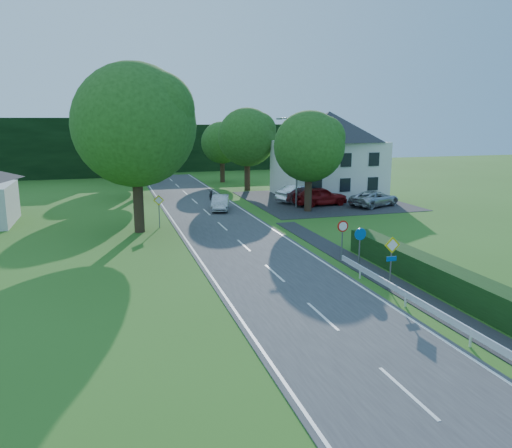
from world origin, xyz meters
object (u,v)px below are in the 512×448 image
object	(u,v)px
motorcycle	(211,194)
parked_car_silver_b	(375,199)
parked_car_grey	(317,195)
parked_car_red	(320,196)
moving_car	(220,203)
parasol	(313,187)
parked_car_silver_a	(301,193)
streetlight	(296,158)

from	to	relation	value
motorcycle	parked_car_silver_b	bearing A→B (deg)	-14.65
parked_car_grey	parked_car_silver_b	bearing A→B (deg)	-114.47
parked_car_red	parked_car_silver_b	distance (m)	4.93
parked_car_grey	motorcycle	bearing A→B (deg)	78.11
parked_car_red	parked_car_silver_b	size ratio (longest dim) A/B	0.99
parked_car_red	parked_car_silver_b	xyz separation A→B (m)	(4.55, -1.90, -0.15)
moving_car	parasol	size ratio (longest dim) A/B	1.68
motorcycle	parked_car_silver_a	world-z (taller)	parked_car_silver_a
parasol	parked_car_silver_a	bearing A→B (deg)	-133.29
streetlight	motorcycle	bearing A→B (deg)	132.81
motorcycle	parked_car_red	world-z (taller)	parked_car_red
moving_car	parasol	world-z (taller)	parasol
parked_car_silver_a	parked_car_silver_b	world-z (taller)	parked_car_silver_a
motorcycle	parked_car_silver_b	distance (m)	15.80
parked_car_red	parasol	world-z (taller)	parasol
parked_car_red	parked_car_silver_a	world-z (taller)	parked_car_red
parked_car_grey	parked_car_red	bearing A→B (deg)	-176.74
streetlight	motorcycle	xyz separation A→B (m)	(-6.26, 6.76, -3.90)
motorcycle	parked_car_grey	size ratio (longest dim) A/B	0.43
parked_car_grey	parked_car_silver_b	world-z (taller)	parked_car_silver_b
parked_car_red	parked_car_grey	xyz separation A→B (m)	(0.34, 1.60, -0.18)
parked_car_red	parked_car_grey	bearing A→B (deg)	-16.48
motorcycle	parked_car_grey	world-z (taller)	parked_car_grey
streetlight	parked_car_silver_b	world-z (taller)	streetlight
streetlight	parked_car_red	distance (m)	4.47
parked_car_red	streetlight	bearing A→B (deg)	94.09
motorcycle	parked_car_silver_b	size ratio (longest dim) A/B	0.39
motorcycle	parked_car_silver_a	xyz separation A→B (m)	(7.90, -4.15, 0.30)
parked_car_red	parked_car_grey	distance (m)	1.65
streetlight	parasol	xyz separation A→B (m)	(3.89, 5.00, -3.35)
streetlight	moving_car	distance (m)	7.72
parked_car_silver_b	parasol	size ratio (longest dim) A/B	2.11
moving_car	motorcycle	size ratio (longest dim) A/B	2.02
parked_car_red	parked_car_silver_a	size ratio (longest dim) A/B	1.00
parked_car_silver_a	parasol	world-z (taller)	parasol
streetlight	parked_car_silver_a	xyz separation A→B (m)	(1.64, 2.61, -3.60)
parked_car_grey	parked_car_silver_a	bearing A→B (deg)	80.99
streetlight	parked_car_silver_a	world-z (taller)	streetlight
parked_car_grey	parked_car_silver_b	distance (m)	5.47
parked_car_grey	parked_car_silver_b	size ratio (longest dim) A/B	0.92
streetlight	moving_car	world-z (taller)	streetlight
motorcycle	parasol	world-z (taller)	parasol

